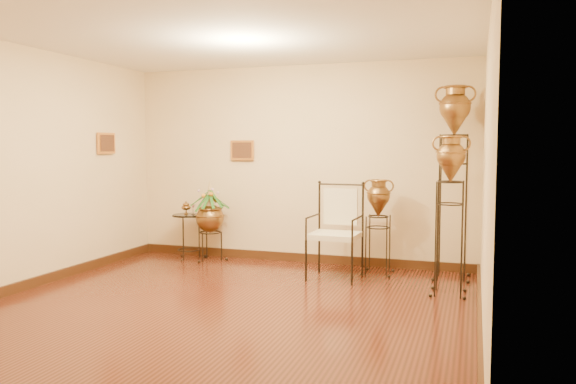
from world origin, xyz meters
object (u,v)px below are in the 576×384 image
(amphora_mid, at_px, (450,214))
(side_table, at_px, (189,236))
(planter_urn, at_px, (210,215))
(armchair, at_px, (335,231))
(amphora_tall, at_px, (453,180))

(amphora_mid, height_order, side_table, amphora_mid)
(amphora_mid, bearing_deg, planter_urn, 165.36)
(armchair, xyz_separation_m, side_table, (-2.35, 0.54, -0.25))
(side_table, bearing_deg, planter_urn, -0.13)
(amphora_tall, xyz_separation_m, side_table, (-3.74, 0.09, -0.89))
(amphora_mid, relative_size, side_table, 2.15)
(amphora_mid, xyz_separation_m, side_table, (-3.74, 0.88, -0.56))
(amphora_mid, distance_m, side_table, 3.88)
(armchair, distance_m, side_table, 2.42)
(amphora_mid, height_order, planter_urn, amphora_mid)
(planter_urn, relative_size, armchair, 1.01)
(amphora_tall, distance_m, amphora_mid, 0.86)
(amphora_tall, bearing_deg, planter_urn, 178.53)
(planter_urn, bearing_deg, armchair, -15.24)
(armchair, bearing_deg, planter_urn, 167.02)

